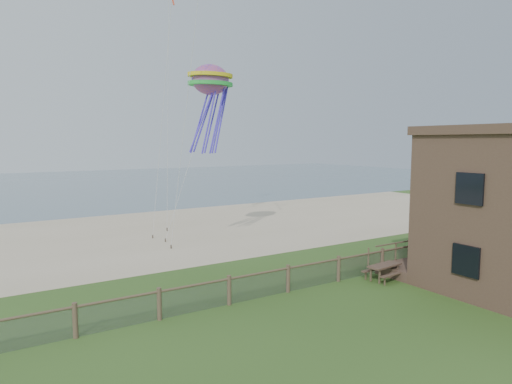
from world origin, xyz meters
TOP-DOWN VIEW (x-y plane):
  - ground at (0.00, 0.00)m, footprint 160.00×160.00m
  - sand_beach at (0.00, 22.00)m, footprint 72.00×20.00m
  - ocean at (0.00, 66.00)m, footprint 160.00×68.00m
  - chainlink_fence at (0.00, 6.00)m, footprint 36.20×0.20m
  - motel_deck at (13.00, 5.00)m, footprint 15.00×2.00m
  - picnic_table at (5.07, 5.00)m, footprint 1.95×1.55m
  - octopus_kite at (1.09, 15.69)m, footprint 3.44×2.90m

SIDE VIEW (x-z plane):
  - ground at x=0.00m, z-range 0.00..0.00m
  - ocean at x=0.00m, z-range -0.01..0.01m
  - sand_beach at x=0.00m, z-range -0.01..0.01m
  - motel_deck at x=13.00m, z-range 0.00..0.50m
  - picnic_table at x=5.07m, z-range 0.00..0.77m
  - chainlink_fence at x=0.00m, z-range -0.07..1.18m
  - octopus_kite at x=1.09m, z-range 5.92..11.96m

